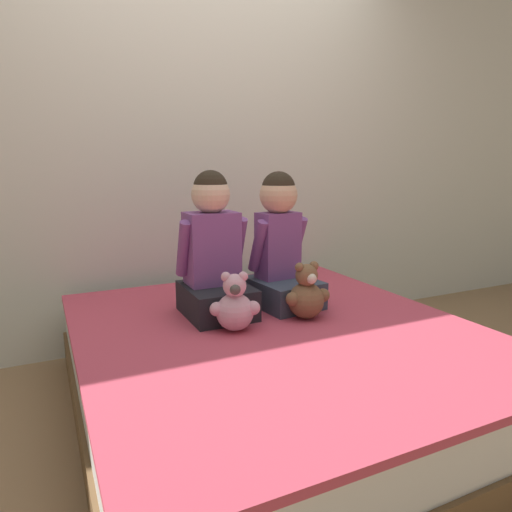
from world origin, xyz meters
TOP-DOWN VIEW (x-y plane):
  - ground_plane at (0.00, 0.00)m, footprint 14.00×14.00m
  - wall_behind_bed at (0.00, 1.08)m, footprint 8.00×0.06m
  - bed at (0.00, 0.00)m, footprint 1.69×1.88m
  - child_on_left at (-0.18, 0.30)m, footprint 0.33×0.36m
  - child_on_right at (0.17, 0.29)m, footprint 0.32×0.38m
  - teddy_bear_held_by_left_child at (-0.18, 0.04)m, footprint 0.21×0.16m
  - teddy_bear_held_by_right_child at (0.18, 0.04)m, footprint 0.22×0.17m

SIDE VIEW (x-z plane):
  - ground_plane at x=0.00m, z-range 0.00..0.00m
  - bed at x=0.00m, z-range 0.00..0.41m
  - teddy_bear_held_by_left_child at x=-0.18m, z-range 0.39..0.65m
  - teddy_bear_held_by_right_child at x=0.18m, z-range 0.39..0.66m
  - child_on_left at x=-0.18m, z-range 0.36..1.04m
  - child_on_right at x=0.17m, z-range 0.37..1.04m
  - wall_behind_bed at x=0.00m, z-range 0.00..2.50m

